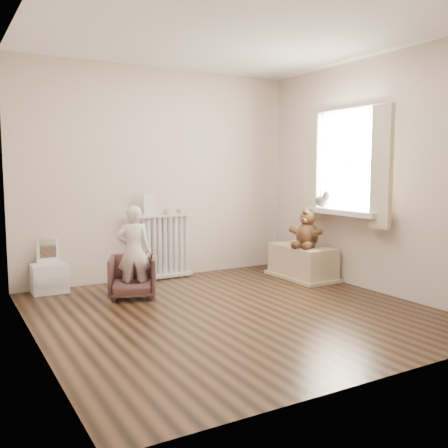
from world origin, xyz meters
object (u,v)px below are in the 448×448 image
teddy_bear (307,226)px  plush_cat (323,199)px  radiator (162,248)px  armchair (133,277)px  toy_vanity (49,268)px  toy_bench (302,262)px  child (134,251)px

teddy_bear → plush_cat: plush_cat is taller
radiator → armchair: bearing=-132.6°
toy_vanity → teddy_bear: (2.89, -0.92, 0.40)m
toy_bench → radiator: bearing=152.0°
toy_bench → plush_cat: plush_cat is taller
teddy_bear → toy_vanity: bearing=138.8°
toy_bench → plush_cat: (0.14, -0.19, 0.80)m
radiator → toy_bench: (1.55, -0.83, -0.19)m
toy_bench → plush_cat: size_ratio=3.53×
armchair → radiator: bearing=70.0°
child → plush_cat: 2.39m
child → radiator: bearing=-108.0°
radiator → teddy_bear: 1.81m
armchair → toy_bench: bearing=18.9°
toy_vanity → teddy_bear: size_ratio=1.29×
teddy_bear → plush_cat: 0.38m
child → toy_bench: 2.20m
child → toy_bench: bearing=-159.8°
toy_vanity → plush_cat: bearing=-17.9°
radiator → child: size_ratio=0.83×
toy_vanity → plush_cat: size_ratio=2.43×
child → toy_bench: child is taller
toy_vanity → child: 1.04m
armchair → plush_cat: plush_cat is taller
child → plush_cat: size_ratio=3.97×
radiator → child: 0.97m
armchair → teddy_bear: size_ratio=1.07×
toy_bench → teddy_bear: teddy_bear is taller
toy_bench → teddy_bear: 0.49m
toy_vanity → child: size_ratio=0.61×
radiator → toy_bench: 1.77m
child → teddy_bear: (2.15, -0.21, 0.16)m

